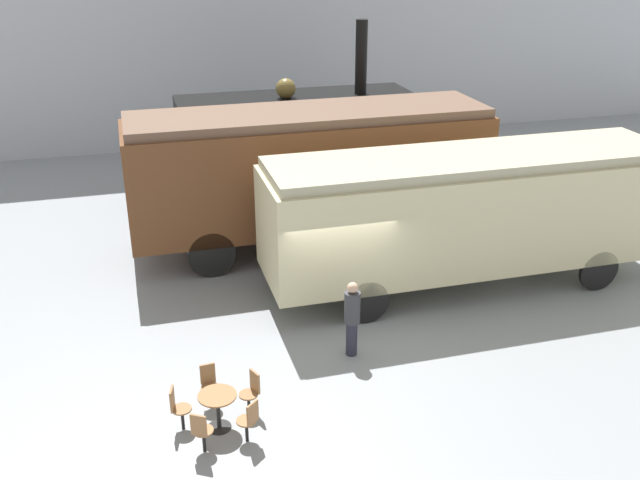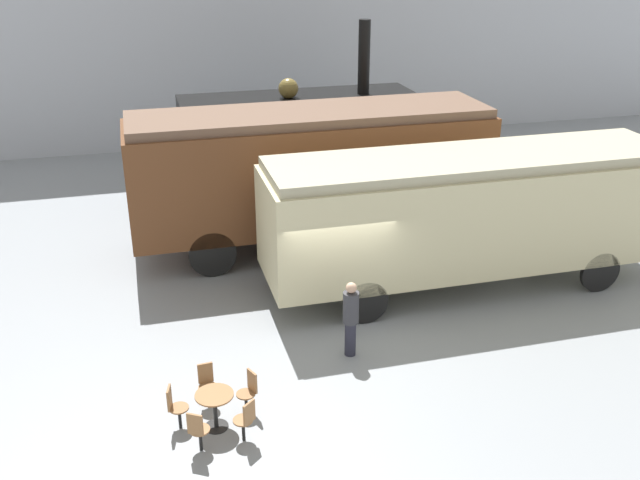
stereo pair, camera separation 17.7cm
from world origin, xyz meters
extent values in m
plane|color=gray|center=(0.00, 0.00, 0.00)|extent=(80.00, 80.00, 0.00)
cube|color=#B2B7C1|center=(0.00, 15.28, 4.50)|extent=(44.00, 0.15, 9.00)
cube|color=black|center=(1.16, 8.20, 2.03)|extent=(7.68, 2.82, 2.74)
cylinder|color=black|center=(3.27, 8.20, 4.57)|extent=(0.38, 0.38, 2.33)
sphere|color=brown|center=(0.78, 8.20, 3.70)|extent=(0.64, 0.64, 0.64)
cylinder|color=black|center=(3.47, 6.85, 0.50)|extent=(1.01, 0.12, 1.01)
cylinder|color=black|center=(3.47, 9.55, 0.50)|extent=(1.01, 0.12, 1.01)
cylinder|color=black|center=(-1.14, 6.85, 0.50)|extent=(1.01, 0.12, 1.01)
cylinder|color=black|center=(-1.14, 9.55, 0.50)|extent=(1.01, 0.12, 1.01)
cube|color=brown|center=(0.51, 4.26, 2.25)|extent=(9.86, 2.69, 2.88)
cube|color=brown|center=(0.51, 4.26, 3.81)|extent=(9.66, 2.48, 0.24)
cylinder|color=black|center=(3.47, 2.97, 0.62)|extent=(1.24, 0.12, 1.24)
cylinder|color=black|center=(3.47, 5.54, 0.62)|extent=(1.24, 0.12, 1.24)
cylinder|color=black|center=(-2.45, 2.97, 0.62)|extent=(1.24, 0.12, 1.24)
cylinder|color=black|center=(-2.45, 5.54, 0.62)|extent=(1.24, 0.12, 1.24)
cube|color=beige|center=(3.69, 0.93, 1.94)|extent=(10.19, 2.64, 2.50)
cube|color=tan|center=(3.69, 0.93, 3.31)|extent=(9.99, 2.43, 0.24)
cylinder|color=black|center=(6.75, -0.33, 0.53)|extent=(1.06, 0.12, 1.06)
cylinder|color=black|center=(6.75, 2.19, 0.53)|extent=(1.06, 0.12, 1.06)
cylinder|color=black|center=(0.64, -0.33, 0.53)|extent=(1.06, 0.12, 1.06)
cylinder|color=black|center=(0.64, 2.19, 0.53)|extent=(1.06, 0.12, 1.06)
cylinder|color=black|center=(-3.17, -3.21, 0.01)|extent=(0.44, 0.44, 0.02)
cylinder|color=black|center=(-3.17, -3.21, 0.36)|extent=(0.08, 0.08, 0.67)
cylinder|color=olive|center=(-3.17, -3.21, 0.71)|extent=(0.70, 0.70, 0.03)
cylinder|color=black|center=(-3.51, -3.77, 0.21)|extent=(0.06, 0.06, 0.42)
cylinder|color=olive|center=(-3.51, -3.77, 0.43)|extent=(0.36, 0.36, 0.03)
cube|color=olive|center=(-3.58, -3.90, 0.66)|extent=(0.27, 0.18, 0.42)
cylinder|color=black|center=(-2.74, -3.70, 0.21)|extent=(0.06, 0.06, 0.42)
cylinder|color=olive|center=(-2.74, -3.70, 0.43)|extent=(0.36, 0.36, 0.03)
cube|color=olive|center=(-2.64, -3.82, 0.66)|extent=(0.24, 0.22, 0.42)
cylinder|color=black|center=(-2.57, -2.96, 0.21)|extent=(0.06, 0.06, 0.42)
cylinder|color=olive|center=(-2.57, -2.96, 0.43)|extent=(0.36, 0.36, 0.03)
cube|color=olive|center=(-2.43, -2.90, 0.66)|extent=(0.15, 0.28, 0.42)
cylinder|color=black|center=(-3.23, -2.56, 0.21)|extent=(0.06, 0.06, 0.42)
cylinder|color=olive|center=(-3.23, -2.56, 0.43)|extent=(0.36, 0.36, 0.03)
cube|color=olive|center=(-3.24, -2.41, 0.66)|extent=(0.29, 0.06, 0.42)
cylinder|color=black|center=(-3.80, -3.07, 0.21)|extent=(0.06, 0.06, 0.42)
cylinder|color=olive|center=(-3.80, -3.07, 0.43)|extent=(0.36, 0.36, 0.03)
cube|color=olive|center=(-3.95, -3.03, 0.66)|extent=(0.10, 0.29, 0.42)
cylinder|color=#262633|center=(-0.10, -1.52, 0.39)|extent=(0.24, 0.24, 0.79)
cylinder|color=#333338|center=(-0.10, -1.52, 1.14)|extent=(0.34, 0.34, 0.70)
sphere|color=tan|center=(-0.10, -1.52, 1.60)|extent=(0.23, 0.23, 0.23)
camera|label=1|loc=(-4.21, -13.84, 8.37)|focal=40.00mm
camera|label=2|loc=(-4.04, -13.89, 8.37)|focal=40.00mm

